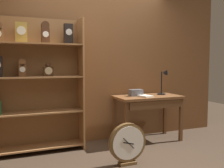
% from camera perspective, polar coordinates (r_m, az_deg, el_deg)
% --- Properties ---
extents(ground_plane, '(10.00, 10.00, 0.00)m').
position_cam_1_polar(ground_plane, '(3.28, 3.62, -18.54)').
color(ground_plane, '#3D2D21').
extents(back_wood_panel, '(4.80, 0.05, 2.60)m').
position_cam_1_polar(back_wood_panel, '(4.20, -3.83, 4.73)').
color(back_wood_panel, brown).
rests_on(back_wood_panel, ground).
extents(bookshelf, '(1.37, 0.34, 1.96)m').
position_cam_1_polar(bookshelf, '(3.80, -17.57, 0.58)').
color(bookshelf, '#9E6B3D').
rests_on(bookshelf, ground).
extents(workbench, '(1.10, 0.57, 0.76)m').
position_cam_1_polar(workbench, '(4.24, 8.25, -4.10)').
color(workbench, brown).
rests_on(workbench, ground).
extents(desk_lamp, '(0.18, 0.18, 0.46)m').
position_cam_1_polar(desk_lamp, '(4.43, 11.70, 0.77)').
color(desk_lamp, black).
rests_on(desk_lamp, workbench).
extents(toolbox_small, '(0.22, 0.13, 0.11)m').
position_cam_1_polar(toolbox_small, '(4.20, 5.39, -1.98)').
color(toolbox_small, '#595960').
rests_on(toolbox_small, workbench).
extents(open_repair_manual, '(0.20, 0.25, 0.02)m').
position_cam_1_polar(open_repair_manual, '(4.11, 7.60, -2.73)').
color(open_repair_manual, silver).
rests_on(open_repair_manual, workbench).
extents(round_clock_large, '(0.50, 0.11, 0.54)m').
position_cam_1_polar(round_clock_large, '(3.30, 3.52, -13.33)').
color(round_clock_large, brown).
rests_on(round_clock_large, ground).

